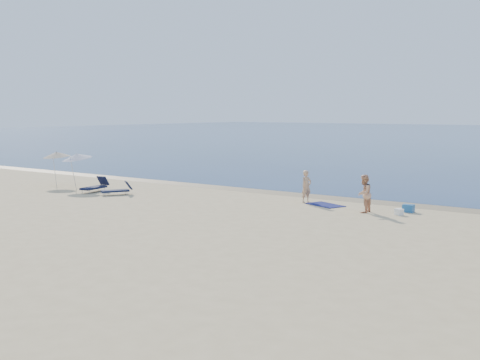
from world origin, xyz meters
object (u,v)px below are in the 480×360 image
Objects in this scene: umbrella_near at (77,156)px; person_right at (364,194)px; blue_cooler at (408,208)px; person_left at (306,187)px.

person_right is at bearing 27.30° from umbrella_near.
person_right is 2.07m from blue_cooler.
umbrella_near is at bearing -170.56° from blue_cooler.
person_left is at bearing -107.27° from person_right.
blue_cooler is (1.54, 1.22, -0.66)m from person_right.
umbrella_near is at bearing 121.25° from person_left.
person_left is at bearing -178.14° from blue_cooler.
umbrella_near is (-16.28, -2.02, 1.01)m from person_right.
person_right reaches higher than person_left.
person_left is 0.72× the size of umbrella_near.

